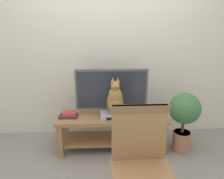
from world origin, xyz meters
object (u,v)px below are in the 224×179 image
at_px(media_box, 115,115).
at_px(wooden_chair, 141,160).
at_px(tv, 112,91).
at_px(cat, 115,100).
at_px(potted_plant, 184,115).
at_px(tv_stand, 112,125).
at_px(book_stack, 69,115).

height_order(media_box, wooden_chair, wooden_chair).
xyz_separation_m(tv, cat, (0.04, -0.14, -0.07)).
xyz_separation_m(cat, potted_plant, (0.86, -0.03, -0.20)).
bearing_deg(tv_stand, cat, -66.43).
xyz_separation_m(media_box, potted_plant, (0.87, -0.04, 0.00)).
distance_m(cat, potted_plant, 0.89).
distance_m(media_box, book_stack, 0.58).
xyz_separation_m(tv_stand, tv, (0.00, 0.06, 0.45)).
height_order(tv, wooden_chair, tv).
relative_size(media_box, cat, 0.78).
bearing_deg(potted_plant, cat, 178.33).
bearing_deg(book_stack, cat, -4.98).
relative_size(tv, media_box, 2.52).
height_order(tv, media_box, tv).
relative_size(tv_stand, book_stack, 5.89).
height_order(cat, potted_plant, cat).
relative_size(wooden_chair, potted_plant, 1.23).
height_order(media_box, cat, cat).
xyz_separation_m(tv_stand, media_box, (0.04, -0.07, 0.17)).
bearing_deg(wooden_chair, potted_plant, 52.98).
height_order(cat, book_stack, cat).
xyz_separation_m(tv_stand, potted_plant, (0.90, -0.11, 0.17)).
relative_size(tv_stand, cat, 2.98).
bearing_deg(cat, tv_stand, 113.57).
distance_m(media_box, potted_plant, 0.87).
distance_m(tv_stand, potted_plant, 0.92).
bearing_deg(tv_stand, tv, 89.97).
height_order(cat, wooden_chair, cat).
bearing_deg(media_box, book_stack, 176.36).
xyz_separation_m(wooden_chair, potted_plant, (0.72, 0.96, -0.06)).
relative_size(media_box, wooden_chair, 0.38).
height_order(tv, cat, tv).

